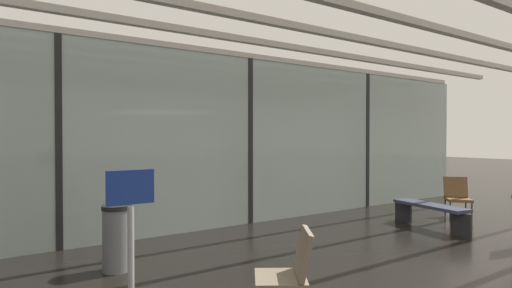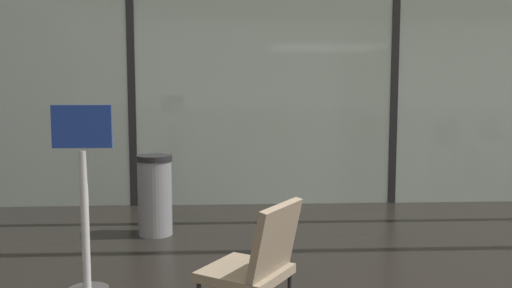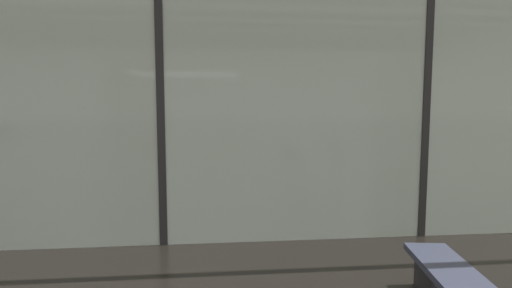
% 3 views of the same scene
% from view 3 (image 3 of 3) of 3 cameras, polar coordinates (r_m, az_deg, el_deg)
% --- Properties ---
extents(glass_curtain_wall, '(14.00, 0.08, 3.33)m').
position_cam_3_polar(glass_curtain_wall, '(5.42, -12.83, 3.69)').
color(glass_curtain_wall, '#A3B7B2').
rests_on(glass_curtain_wall, ground).
extents(window_mullion_1, '(0.10, 0.12, 3.33)m').
position_cam_3_polar(window_mullion_1, '(5.42, -12.83, 3.69)').
color(window_mullion_1, black).
rests_on(window_mullion_1, ground).
extents(window_mullion_2, '(0.10, 0.12, 3.33)m').
position_cam_3_polar(window_mullion_2, '(6.09, 22.05, 3.63)').
color(window_mullion_2, black).
rests_on(window_mullion_2, ground).
extents(parked_airplane, '(12.76, 4.21, 4.21)m').
position_cam_3_polar(parked_airplane, '(11.78, -9.99, 7.04)').
color(parked_airplane, silver).
rests_on(parked_airplane, ground).
extents(waiting_bench, '(0.62, 1.68, 0.47)m').
position_cam_3_polar(waiting_bench, '(3.92, 25.74, -17.23)').
color(waiting_bench, '#33384C').
rests_on(waiting_bench, ground).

